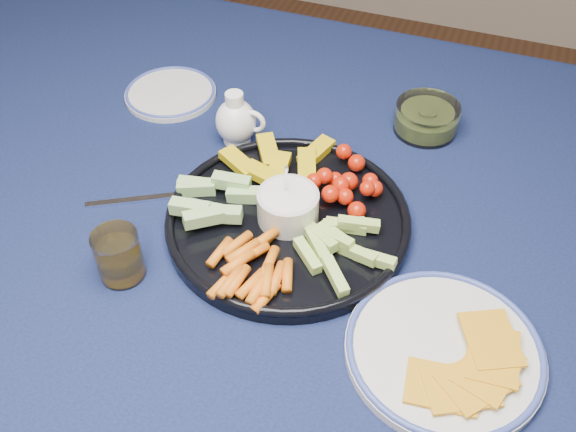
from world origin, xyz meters
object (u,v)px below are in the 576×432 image
(creamer_pitcher, at_px, (236,121))
(juice_tumbler, at_px, (119,258))
(pickle_bowl, at_px, (426,119))
(side_plate_extra, at_px, (171,93))
(crudite_platter, at_px, (286,216))
(dining_table, at_px, (251,208))
(cheese_plate, at_px, (445,349))

(creamer_pitcher, distance_m, juice_tumbler, 0.34)
(pickle_bowl, xyz_separation_m, side_plate_extra, (-0.47, -0.07, -0.02))
(crudite_platter, xyz_separation_m, creamer_pitcher, (-0.15, 0.16, 0.02))
(crudite_platter, xyz_separation_m, side_plate_extra, (-0.33, 0.24, -0.01))
(dining_table, xyz_separation_m, juice_tumbler, (-0.08, -0.27, 0.12))
(dining_table, distance_m, creamer_pitcher, 0.15)
(pickle_bowl, bearing_deg, crudite_platter, -115.38)
(pickle_bowl, relative_size, cheese_plate, 0.44)
(creamer_pitcher, height_order, side_plate_extra, creamer_pitcher)
(dining_table, relative_size, cheese_plate, 6.60)
(dining_table, relative_size, juice_tumbler, 21.73)
(crudite_platter, xyz_separation_m, juice_tumbler, (-0.18, -0.17, 0.01))
(crudite_platter, relative_size, juice_tumbler, 4.83)
(dining_table, distance_m, cheese_plate, 0.45)
(dining_table, distance_m, side_plate_extra, 0.28)
(cheese_plate, bearing_deg, creamer_pitcher, 143.87)
(juice_tumbler, relative_size, side_plate_extra, 0.45)
(creamer_pitcher, xyz_separation_m, cheese_plate, (0.42, -0.31, -0.03))
(juice_tumbler, bearing_deg, creamer_pitcher, 84.82)
(creamer_pitcher, bearing_deg, side_plate_extra, 155.69)
(pickle_bowl, bearing_deg, side_plate_extra, -171.97)
(crudite_platter, height_order, side_plate_extra, crudite_platter)
(pickle_bowl, height_order, cheese_plate, pickle_bowl)
(dining_table, bearing_deg, crudite_platter, -42.84)
(creamer_pitcher, distance_m, pickle_bowl, 0.33)
(dining_table, bearing_deg, side_plate_extra, 146.64)
(dining_table, distance_m, juice_tumbler, 0.30)
(dining_table, bearing_deg, creamer_pitcher, 125.77)
(juice_tumbler, bearing_deg, crudite_platter, 42.70)
(creamer_pitcher, height_order, pickle_bowl, creamer_pitcher)
(dining_table, height_order, pickle_bowl, pickle_bowl)
(crudite_platter, xyz_separation_m, cheese_plate, (0.27, -0.14, -0.01))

